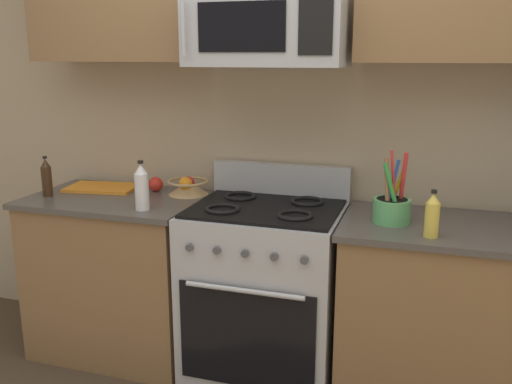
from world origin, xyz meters
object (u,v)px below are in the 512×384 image
at_px(cutting_board, 102,188).
at_px(utensil_crock, 392,208).
at_px(range_oven, 266,290).
at_px(fruit_basket, 188,186).
at_px(microwave, 268,29).
at_px(bottle_soy, 47,178).
at_px(apple_loose, 156,184).
at_px(bottle_oil, 432,216).
at_px(bottle_vinegar, 142,187).

bearing_deg(cutting_board, utensil_crock, -5.93).
height_order(range_oven, fruit_basket, range_oven).
xyz_separation_m(microwave, utensil_crock, (0.61, -0.06, -0.80)).
height_order(utensil_crock, cutting_board, utensil_crock).
distance_m(utensil_crock, bottle_soy, 1.84).
bearing_deg(utensil_crock, cutting_board, 174.07).
height_order(microwave, bottle_soy, microwave).
bearing_deg(apple_loose, bottle_oil, -14.04).
bearing_deg(bottle_soy, range_oven, 4.59).
relative_size(apple_loose, bottle_soy, 0.38).
relative_size(bottle_soy, bottle_vinegar, 0.89).
relative_size(utensil_crock, apple_loose, 4.05).
height_order(microwave, cutting_board, microwave).
relative_size(bottle_soy, bottle_oil, 1.08).
xyz_separation_m(range_oven, bottle_soy, (-1.22, -0.10, 0.54)).
xyz_separation_m(utensil_crock, bottle_vinegar, (-1.20, -0.15, 0.05)).
bearing_deg(range_oven, bottle_oil, -14.02).
distance_m(range_oven, utensil_crock, 0.80).
height_order(cutting_board, bottle_soy, bottle_soy).
relative_size(utensil_crock, fruit_basket, 1.49).
xyz_separation_m(bottle_soy, bottle_oil, (2.01, -0.10, -0.01)).
bearing_deg(bottle_soy, bottle_vinegar, -8.13).
xyz_separation_m(apple_loose, cutting_board, (-0.32, -0.04, -0.03)).
distance_m(utensil_crock, apple_loose, 1.34).
bearing_deg(apple_loose, bottle_soy, -151.91).
xyz_separation_m(microwave, fruit_basket, (-0.50, 0.14, -0.83)).
bearing_deg(bottle_soy, utensil_crock, 2.01).
xyz_separation_m(apple_loose, bottle_oil, (1.50, -0.37, 0.05)).
bearing_deg(microwave, range_oven, -89.95).
bearing_deg(bottle_oil, microwave, 164.12).
distance_m(apple_loose, bottle_vinegar, 0.39).
bearing_deg(cutting_board, bottle_oil, -10.41).
bearing_deg(microwave, cutting_board, 173.93).
bearing_deg(bottle_soy, apple_loose, 28.09).
bearing_deg(bottle_vinegar, utensil_crock, 7.33).
xyz_separation_m(microwave, bottle_soy, (-1.22, -0.13, -0.77)).
relative_size(utensil_crock, bottle_oil, 1.66).
height_order(range_oven, microwave, microwave).
distance_m(fruit_basket, apple_loose, 0.20).
xyz_separation_m(range_oven, fruit_basket, (-0.50, 0.17, 0.48)).
xyz_separation_m(apple_loose, bottle_vinegar, (0.12, -0.37, 0.07)).
xyz_separation_m(microwave, bottle_vinegar, (-0.59, -0.22, -0.76)).
bearing_deg(microwave, bottle_soy, -174.13).
height_order(bottle_soy, bottle_oil, bottle_soy).
distance_m(range_oven, bottle_oil, 0.97).
height_order(range_oven, cutting_board, range_oven).
distance_m(utensil_crock, cutting_board, 1.66).
height_order(microwave, utensil_crock, microwave).
bearing_deg(bottle_vinegar, bottle_soy, 171.87).
xyz_separation_m(fruit_basket, bottle_vinegar, (-0.09, -0.36, 0.07)).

